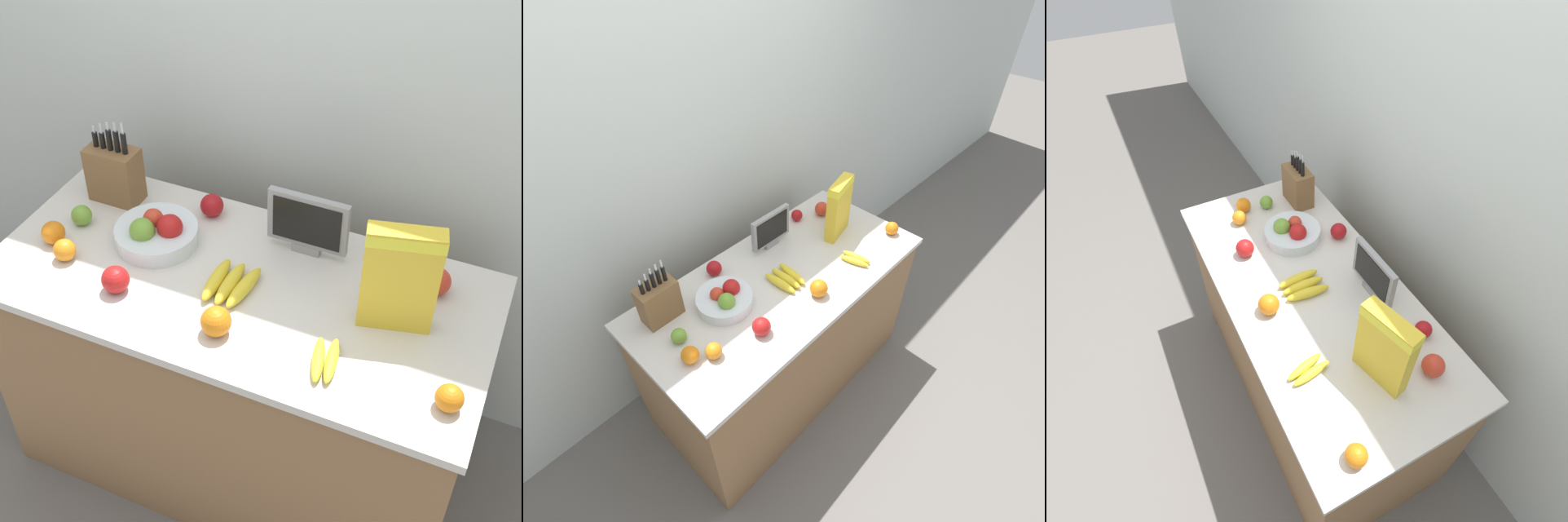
% 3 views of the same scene
% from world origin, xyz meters
% --- Properties ---
extents(ground_plane, '(14.00, 14.00, 0.00)m').
position_xyz_m(ground_plane, '(0.00, 0.00, 0.00)').
color(ground_plane, slate).
extents(wall_back, '(9.00, 0.06, 2.60)m').
position_xyz_m(wall_back, '(0.00, 0.58, 1.30)').
color(wall_back, silver).
rests_on(wall_back, ground_plane).
extents(counter, '(1.53, 0.72, 0.89)m').
position_xyz_m(counter, '(0.00, 0.00, 0.45)').
color(counter, olive).
rests_on(counter, ground_plane).
extents(knife_block, '(0.17, 0.10, 0.31)m').
position_xyz_m(knife_block, '(-0.55, 0.21, 0.99)').
color(knife_block, brown).
rests_on(knife_block, counter).
extents(small_monitor, '(0.26, 0.03, 0.21)m').
position_xyz_m(small_monitor, '(0.14, 0.21, 1.01)').
color(small_monitor, gray).
rests_on(small_monitor, counter).
extents(cereal_box, '(0.21, 0.11, 0.33)m').
position_xyz_m(cereal_box, '(0.47, 0.02, 1.07)').
color(cereal_box, gold).
rests_on(cereal_box, counter).
extents(fruit_bowl, '(0.26, 0.26, 0.11)m').
position_xyz_m(fruit_bowl, '(-0.31, 0.06, 0.93)').
color(fruit_bowl, silver).
rests_on(fruit_bowl, counter).
extents(banana_bunch_left, '(0.14, 0.19, 0.04)m').
position_xyz_m(banana_bunch_left, '(-0.01, -0.04, 0.91)').
color(banana_bunch_left, yellow).
rests_on(banana_bunch_left, counter).
extents(banana_bunch_right, '(0.10, 0.17, 0.03)m').
position_xyz_m(banana_bunch_right, '(0.35, -0.20, 0.91)').
color(banana_bunch_right, yellow).
rests_on(banana_bunch_right, counter).
extents(apple_middle, '(0.08, 0.08, 0.08)m').
position_xyz_m(apple_middle, '(0.55, 0.20, 0.93)').
color(apple_middle, red).
rests_on(apple_middle, counter).
extents(apple_rear, '(0.08, 0.08, 0.08)m').
position_xyz_m(apple_rear, '(-0.21, 0.26, 0.93)').
color(apple_rear, '#A31419').
rests_on(apple_rear, counter).
extents(apple_near_bananas, '(0.07, 0.07, 0.07)m').
position_xyz_m(apple_near_bananas, '(-0.58, 0.05, 0.93)').
color(apple_near_bananas, '#6B9E33').
rests_on(apple_near_bananas, counter).
extents(apple_rightmost, '(0.08, 0.08, 0.08)m').
position_xyz_m(apple_rightmost, '(-0.31, -0.18, 0.93)').
color(apple_rightmost, red).
rests_on(apple_rightmost, counter).
extents(apple_front, '(0.07, 0.07, 0.07)m').
position_xyz_m(apple_front, '(0.41, 0.27, 0.93)').
color(apple_front, '#A31419').
rests_on(apple_front, counter).
extents(orange_front_left, '(0.07, 0.07, 0.07)m').
position_xyz_m(orange_front_left, '(-0.53, -0.12, 0.93)').
color(orange_front_left, orange).
rests_on(orange_front_left, counter).
extents(orange_mid_left, '(0.09, 0.09, 0.09)m').
position_xyz_m(orange_mid_left, '(0.04, -0.21, 0.94)').
color(orange_mid_left, orange).
rests_on(orange_mid_left, counter).
extents(orange_by_cereal, '(0.07, 0.07, 0.07)m').
position_xyz_m(orange_by_cereal, '(-0.61, -0.07, 0.93)').
color(orange_by_cereal, orange).
rests_on(orange_by_cereal, counter).
extents(orange_front_right, '(0.07, 0.07, 0.07)m').
position_xyz_m(orange_front_right, '(0.68, -0.20, 0.93)').
color(orange_front_right, orange).
rests_on(orange_front_right, counter).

